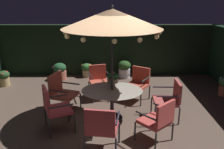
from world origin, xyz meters
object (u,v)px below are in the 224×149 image
at_px(patio_chair_east, 61,90).
at_px(patio_chair_south, 102,126).
at_px(patio_chair_northeast, 99,79).
at_px(centerpiece_planter, 113,78).
at_px(patio_dining_table, 112,95).
at_px(potted_plant_right_near, 124,69).
at_px(potted_plant_left_near, 60,71).
at_px(patio_chair_southwest, 159,119).
at_px(patio_umbrella, 112,19).
at_px(potted_plant_back_right, 87,69).
at_px(patio_chair_southeast, 54,106).
at_px(patio_chair_north, 138,82).
at_px(potted_plant_back_left, 4,78).
at_px(patio_chair_west, 170,98).

bearing_deg(patio_chair_east, patio_chair_south, -58.76).
bearing_deg(patio_chair_northeast, centerpiece_planter, -70.86).
xyz_separation_m(centerpiece_planter, patio_chair_northeast, (-0.40, 1.15, -0.43)).
height_order(patio_dining_table, patio_chair_east, patio_chair_east).
height_order(patio_chair_northeast, potted_plant_right_near, patio_chair_northeast).
xyz_separation_m(centerpiece_planter, potted_plant_left_near, (-1.89, 2.73, -0.67)).
bearing_deg(patio_chair_east, patio_chair_southwest, -33.71).
bearing_deg(patio_chair_east, patio_umbrella, -19.35).
bearing_deg(patio_chair_south, potted_plant_back_right, 98.83).
bearing_deg(patio_chair_southeast, patio_chair_east, 92.51).
height_order(patio_chair_north, potted_plant_back_left, patio_chair_north).
relative_size(patio_chair_south, potted_plant_right_near, 1.55).
distance_m(patio_chair_north, potted_plant_back_right, 2.69).
height_order(patio_dining_table, patio_chair_southwest, patio_chair_southwest).
bearing_deg(patio_umbrella, potted_plant_back_right, 105.91).
height_order(centerpiece_planter, potted_plant_back_left, centerpiece_planter).
distance_m(patio_umbrella, potted_plant_back_left, 4.78).
relative_size(patio_umbrella, patio_chair_north, 2.89).
height_order(potted_plant_back_right, potted_plant_left_near, potted_plant_left_near).
distance_m(patio_chair_south, potted_plant_back_right, 4.68).
height_order(patio_chair_southwest, potted_plant_right_near, patio_chair_southwest).
bearing_deg(potted_plant_back_left, patio_chair_southeast, -50.68).
bearing_deg(patio_chair_southwest, potted_plant_back_right, 113.39).
relative_size(patio_chair_east, potted_plant_back_right, 1.94).
bearing_deg(patio_chair_north, potted_plant_right_near, 98.24).
relative_size(patio_dining_table, patio_umbrella, 0.54).
relative_size(patio_chair_southwest, potted_plant_back_left, 1.79).
relative_size(patio_chair_north, patio_chair_east, 0.94).
distance_m(patio_chair_northeast, patio_chair_south, 2.72).
bearing_deg(patio_chair_southwest, patio_umbrella, 131.81).
xyz_separation_m(patio_umbrella, patio_chair_east, (-1.32, 0.46, -1.86)).
relative_size(patio_chair_north, patio_chair_south, 0.95).
bearing_deg(centerpiece_planter, patio_chair_southeast, -149.90).
xyz_separation_m(patio_chair_north, potted_plant_left_near, (-2.63, 1.76, -0.23)).
bearing_deg(potted_plant_right_near, patio_chair_north, -81.76).
bearing_deg(patio_umbrella, patio_chair_north, 56.58).
height_order(patio_chair_east, potted_plant_back_left, patio_chair_east).
distance_m(patio_chair_northeast, potted_plant_back_right, 2.00).
relative_size(patio_chair_northeast, potted_plant_left_near, 1.54).
relative_size(patio_umbrella, patio_chair_south, 2.74).
bearing_deg(potted_plant_back_right, patio_chair_east, -98.15).
height_order(patio_dining_table, patio_chair_south, patio_chair_south).
xyz_separation_m(patio_chair_south, potted_plant_back_left, (-3.41, 3.67, -0.29)).
bearing_deg(patio_chair_west, patio_chair_southwest, -115.00).
distance_m(potted_plant_back_right, potted_plant_back_left, 2.85).
bearing_deg(patio_chair_east, patio_chair_north, 18.45).
bearing_deg(patio_chair_north, patio_chair_south, -110.99).
bearing_deg(potted_plant_right_near, patio_chair_east, -124.06).
xyz_separation_m(patio_chair_east, potted_plant_back_right, (0.40, 2.78, -0.28)).
height_order(patio_chair_southeast, potted_plant_back_right, patio_chair_southeast).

